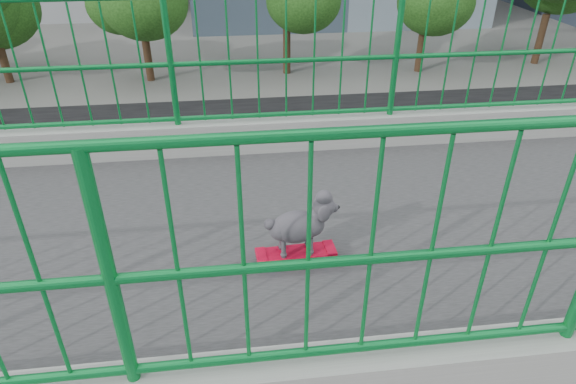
% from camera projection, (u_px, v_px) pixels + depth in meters
% --- Properties ---
extents(road, '(18.00, 90.00, 0.02)m').
position_uv_depth(road, '(222.00, 185.00, 18.14)').
color(road, black).
rests_on(road, ground).
extents(railing, '(3.00, 24.00, 1.42)m').
position_uv_depth(railing, '(166.00, 216.00, 3.37)').
color(railing, gray).
rests_on(railing, footbridge).
extents(skateboard, '(0.19, 0.54, 0.07)m').
position_uv_depth(skateboard, '(296.00, 253.00, 3.27)').
color(skateboard, red).
rests_on(skateboard, footbridge).
extents(poodle, '(0.22, 0.49, 0.41)m').
position_uv_depth(poodle, '(300.00, 224.00, 3.15)').
color(poodle, '#28262A').
rests_on(poodle, skateboard).
extents(car_0, '(1.69, 4.21, 1.43)m').
position_uv_depth(car_0, '(491.00, 281.00, 12.52)').
color(car_0, black).
rests_on(car_0, ground).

